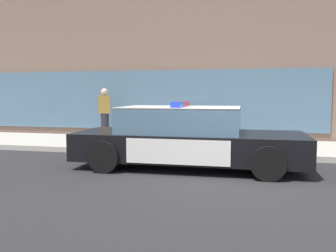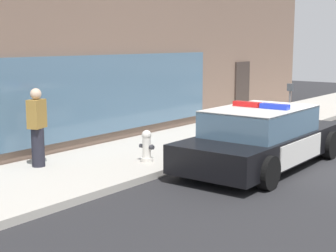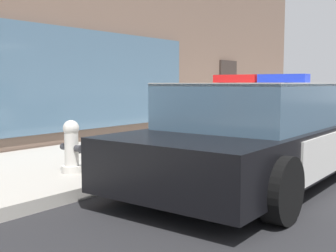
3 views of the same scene
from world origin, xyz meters
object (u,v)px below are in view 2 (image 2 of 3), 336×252
(police_cruiser, at_px, (263,138))
(parking_meter, at_px, (290,96))
(fire_hydrant, at_px, (147,146))
(pedestrian_on_sidewalk, at_px, (37,127))

(police_cruiser, xyz_separation_m, parking_meter, (5.28, 1.77, 0.40))
(fire_hydrant, xyz_separation_m, parking_meter, (7.00, -0.24, 0.58))
(police_cruiser, distance_m, parking_meter, 5.58)
(pedestrian_on_sidewalk, distance_m, parking_meter, 8.98)
(pedestrian_on_sidewalk, height_order, parking_meter, pedestrian_on_sidewalk)
(police_cruiser, xyz_separation_m, pedestrian_on_sidewalk, (-3.52, 3.58, 0.33))
(fire_hydrant, bearing_deg, pedestrian_on_sidewalk, 138.75)
(pedestrian_on_sidewalk, bearing_deg, police_cruiser, -154.80)
(fire_hydrant, relative_size, pedestrian_on_sidewalk, 0.42)
(police_cruiser, height_order, fire_hydrant, police_cruiser)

